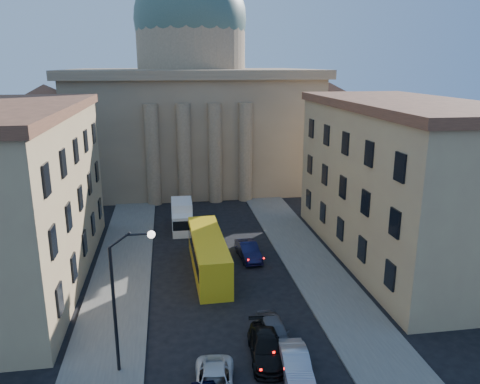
% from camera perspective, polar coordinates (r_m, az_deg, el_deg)
% --- Properties ---
extents(sidewalk_left, '(5.00, 60.00, 0.15)m').
position_cam_1_polar(sidewalk_left, '(39.40, -14.67, -11.87)').
color(sidewalk_left, '#575550').
rests_on(sidewalk_left, ground).
extents(sidewalk_right, '(5.00, 60.00, 0.15)m').
position_cam_1_polar(sidewalk_right, '(41.13, 10.01, -10.37)').
color(sidewalk_right, '#575550').
rests_on(sidewalk_right, ground).
extents(church, '(68.02, 28.76, 36.60)m').
position_cam_1_polar(church, '(72.74, -5.77, 10.65)').
color(church, '#7D664D').
rests_on(church, ground).
extents(building_left, '(11.60, 26.60, 14.70)m').
position_cam_1_polar(building_left, '(42.29, -26.37, -0.43)').
color(building_left, tan).
rests_on(building_left, ground).
extents(building_right, '(11.60, 26.60, 14.70)m').
position_cam_1_polar(building_right, '(45.47, 19.01, 1.36)').
color(building_right, tan).
rests_on(building_right, ground).
extents(street_lamp, '(2.62, 0.44, 8.83)m').
position_cam_1_polar(street_lamp, '(28.02, -14.12, -11.61)').
color(street_lamp, black).
rests_on(street_lamp, ground).
extents(car_right_near, '(1.91, 4.64, 1.49)m').
position_cam_1_polar(car_right_near, '(29.42, 6.75, -20.12)').
color(car_right_near, '#929399').
rests_on(car_right_near, ground).
extents(car_left_mid, '(2.74, 5.03, 1.34)m').
position_cam_1_polar(car_left_mid, '(28.01, -3.16, -22.31)').
color(car_left_mid, silver).
rests_on(car_left_mid, ground).
extents(car_right_mid, '(2.47, 5.29, 1.50)m').
position_cam_1_polar(car_right_mid, '(30.70, 3.25, -18.35)').
color(car_right_mid, black).
rests_on(car_right_mid, ground).
extents(car_right_far, '(1.98, 4.62, 1.55)m').
position_cam_1_polar(car_right_far, '(32.17, 4.12, -16.58)').
color(car_right_far, '#444549').
rests_on(car_right_far, ground).
extents(car_right_distant, '(2.03, 4.88, 1.57)m').
position_cam_1_polar(car_right_distant, '(44.31, 1.02, -7.18)').
color(car_right_distant, black).
rests_on(car_right_distant, ground).
extents(city_bus, '(2.94, 11.65, 3.27)m').
position_cam_1_polar(city_bus, '(41.40, -3.88, -7.43)').
color(city_bus, yellow).
rests_on(city_bus, ground).
extents(box_truck, '(2.29, 5.65, 3.09)m').
position_cam_1_polar(box_truck, '(52.01, -7.08, -3.03)').
color(box_truck, silver).
rests_on(box_truck, ground).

